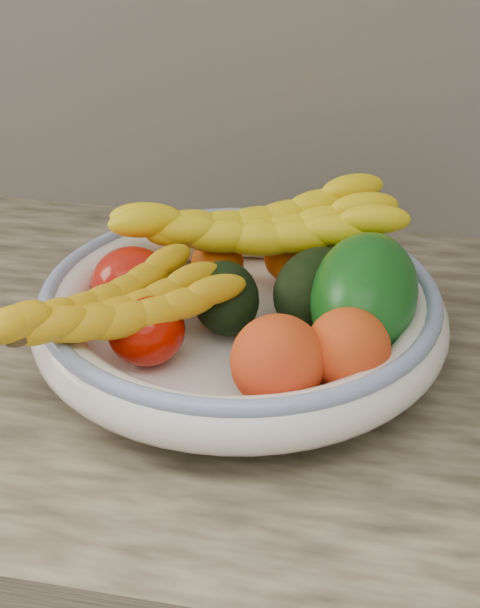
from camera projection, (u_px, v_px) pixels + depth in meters
name	position (u px, v px, depth m)	size (l,w,h in m)	color
fruit_bowl	(240.00, 315.00, 0.88)	(0.39, 0.39, 0.08)	white
clementine_back_left	(217.00, 264.00, 0.95)	(0.05, 0.05, 0.05)	#E25A04
clementine_back_right	(291.00, 257.00, 0.97)	(0.06, 0.06, 0.05)	#E95D04
tomato_left	(132.00, 284.00, 0.90)	(0.08, 0.08, 0.07)	#B3160C
tomato_near_left	(146.00, 330.00, 0.83)	(0.07, 0.07, 0.06)	#AD0E01
avocado_center	(226.00, 298.00, 0.87)	(0.06, 0.09, 0.06)	black
avocado_right	(315.00, 288.00, 0.89)	(0.07, 0.11, 0.07)	black
green_mango	(364.00, 295.00, 0.85)	(0.10, 0.15, 0.11)	#0E4E12
peach_front	(278.00, 362.00, 0.78)	(0.08, 0.08, 0.08)	orange
peach_right	(348.00, 350.00, 0.79)	(0.07, 0.07, 0.07)	orange
banana_bunch_back	(256.00, 235.00, 0.94)	(0.31, 0.11, 0.09)	yellow
banana_bunch_front	(110.00, 316.00, 0.81)	(0.25, 0.10, 0.07)	gold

